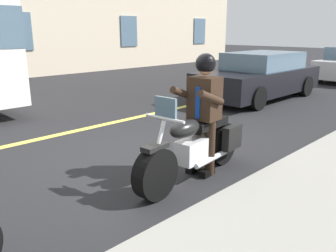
{
  "coord_description": "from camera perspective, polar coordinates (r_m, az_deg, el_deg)",
  "views": [
    {
      "loc": [
        3.31,
        4.24,
        2.03
      ],
      "look_at": [
        0.09,
        0.98,
        0.75
      ],
      "focal_mm": 36.53,
      "sensor_mm": 36.0,
      "label": 1
    }
  ],
  "objects": [
    {
      "name": "lane_center_stripe",
      "position": [
        7.35,
        -16.11,
        -1.01
      ],
      "size": [
        60.0,
        0.16,
        0.01
      ],
      "primitive_type": "cube",
      "color": "#E5DB4C",
      "rests_on": "ground_plane"
    },
    {
      "name": "ground_plane",
      "position": [
        5.75,
        -6.33,
        -5.16
      ],
      "size": [
        80.0,
        80.0,
        0.0
      ],
      "primitive_type": "plane",
      "color": "black"
    },
    {
      "name": "motorcycle_main",
      "position": [
        4.83,
        4.57,
        -3.53
      ],
      "size": [
        2.22,
        0.73,
        1.26
      ],
      "color": "black",
      "rests_on": "ground_plane"
    },
    {
      "name": "rider_main",
      "position": [
        4.83,
        5.99,
        3.62
      ],
      "size": [
        0.66,
        0.59,
        1.74
      ],
      "color": "black",
      "rests_on": "ground_plane"
    },
    {
      "name": "car_dark",
      "position": [
        10.95,
        15.08,
        8.05
      ],
      "size": [
        4.6,
        1.92,
        1.4
      ],
      "color": "black",
      "rests_on": "ground_plane"
    }
  ]
}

